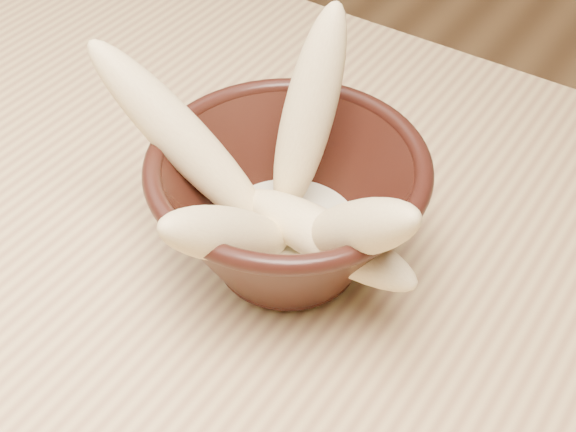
% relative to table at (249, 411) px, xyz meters
% --- Properties ---
extents(table, '(1.20, 0.80, 0.75)m').
position_rel_table_xyz_m(table, '(0.00, 0.00, 0.00)').
color(table, tan).
rests_on(table, ground).
extents(bowl, '(0.18, 0.18, 0.10)m').
position_rel_table_xyz_m(bowl, '(-0.02, 0.07, 0.14)').
color(bowl, black).
rests_on(bowl, table).
extents(milk_puddle, '(0.10, 0.10, 0.01)m').
position_rel_table_xyz_m(milk_puddle, '(-0.02, 0.07, 0.11)').
color(milk_puddle, beige).
rests_on(milk_puddle, bowl).
extents(banana_upright, '(0.04, 0.09, 0.15)m').
position_rel_table_xyz_m(banana_upright, '(-0.02, 0.11, 0.19)').
color(banana_upright, '#DCBD82').
rests_on(banana_upright, bowl).
extents(banana_left, '(0.15, 0.06, 0.14)m').
position_rel_table_xyz_m(banana_left, '(-0.08, 0.05, 0.18)').
color(banana_left, '#DCBD82').
rests_on(banana_left, bowl).
extents(banana_right, '(0.13, 0.09, 0.13)m').
position_rel_table_xyz_m(banana_right, '(0.05, 0.05, 0.17)').
color(banana_right, '#DCBD82').
rests_on(banana_right, bowl).
extents(banana_across, '(0.14, 0.05, 0.04)m').
position_rel_table_xyz_m(banana_across, '(0.02, 0.06, 0.14)').
color(banana_across, '#DCBD82').
rests_on(banana_across, bowl).
extents(banana_front, '(0.05, 0.12, 0.11)m').
position_rel_table_xyz_m(banana_front, '(-0.02, 0.01, 0.16)').
color(banana_front, '#DCBD82').
rests_on(banana_front, bowl).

